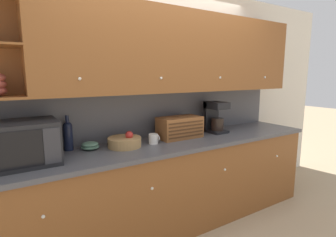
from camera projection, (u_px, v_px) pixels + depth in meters
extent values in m
plane|color=tan|center=(158.00, 211.00, 3.14)|extent=(24.00, 24.00, 0.00)
cube|color=silver|center=(156.00, 103.00, 2.95)|extent=(5.84, 0.06, 2.60)
cube|color=brown|center=(173.00, 185.00, 2.80)|extent=(3.44, 0.65, 0.89)
cube|color=#4C4C51|center=(174.00, 143.00, 2.71)|extent=(3.46, 0.68, 0.04)
sphere|color=white|center=(43.00, 217.00, 1.82)|extent=(0.03, 0.03, 0.03)
sphere|color=white|center=(152.00, 188.00, 2.27)|extent=(0.03, 0.03, 0.03)
sphere|color=white|center=(225.00, 170.00, 2.72)|extent=(0.03, 0.03, 0.03)
sphere|color=white|center=(277.00, 156.00, 3.17)|extent=(0.03, 0.03, 0.03)
cube|color=#4C4C51|center=(158.00, 114.00, 2.94)|extent=(3.44, 0.01, 0.50)
cube|color=brown|center=(182.00, 53.00, 2.80)|extent=(3.02, 0.37, 0.83)
sphere|color=white|center=(80.00, 79.00, 2.09)|extent=(0.03, 0.03, 0.03)
sphere|color=white|center=(161.00, 78.00, 2.48)|extent=(0.03, 0.03, 0.03)
sphere|color=white|center=(220.00, 78.00, 2.88)|extent=(0.03, 0.03, 0.03)
sphere|color=white|center=(265.00, 77.00, 3.28)|extent=(0.03, 0.03, 0.03)
cube|color=black|center=(21.00, 143.00, 2.00)|extent=(0.53, 0.42, 0.33)
cube|color=black|center=(14.00, 151.00, 1.79)|extent=(0.37, 0.01, 0.27)
cube|color=#2D2D33|center=(52.00, 146.00, 1.92)|extent=(0.12, 0.01, 0.27)
cylinder|color=black|center=(68.00, 138.00, 2.38)|extent=(0.08, 0.08, 0.22)
sphere|color=black|center=(67.00, 126.00, 2.36)|extent=(0.08, 0.08, 0.08)
cylinder|color=black|center=(67.00, 119.00, 2.35)|extent=(0.03, 0.03, 0.08)
ellipsoid|color=slate|center=(90.00, 147.00, 2.42)|extent=(0.16, 0.16, 0.04)
ellipsoid|color=slate|center=(90.00, 144.00, 2.42)|extent=(0.15, 0.15, 0.05)
cylinder|color=#A87F4C|center=(125.00, 142.00, 2.50)|extent=(0.32, 0.32, 0.09)
sphere|color=red|center=(129.00, 135.00, 2.49)|extent=(0.08, 0.08, 0.08)
cylinder|color=silver|center=(153.00, 139.00, 2.62)|extent=(0.09, 0.09, 0.10)
torus|color=silver|center=(158.00, 138.00, 2.64)|extent=(0.01, 0.07, 0.07)
cube|color=brown|center=(180.00, 127.00, 2.85)|extent=(0.48, 0.25, 0.23)
cube|color=#4B2C16|center=(186.00, 136.00, 2.76)|extent=(0.44, 0.01, 0.02)
cube|color=#4B2C16|center=(186.00, 133.00, 2.75)|extent=(0.44, 0.01, 0.02)
cube|color=#4B2C16|center=(186.00, 129.00, 2.75)|extent=(0.44, 0.01, 0.02)
cube|color=#4B2C16|center=(187.00, 126.00, 2.74)|extent=(0.44, 0.01, 0.02)
cube|color=#4B2C16|center=(187.00, 122.00, 2.74)|extent=(0.44, 0.01, 0.02)
cylinder|color=#B22D28|center=(195.00, 127.00, 3.14)|extent=(0.11, 0.11, 0.11)
cylinder|color=maroon|center=(195.00, 123.00, 3.13)|extent=(0.12, 0.12, 0.01)
cube|color=black|center=(216.00, 131.00, 3.14)|extent=(0.20, 0.25, 0.03)
cylinder|color=black|center=(217.00, 124.00, 3.11)|extent=(0.15, 0.15, 0.15)
cube|color=black|center=(211.00, 116.00, 3.19)|extent=(0.20, 0.06, 0.37)
cube|color=black|center=(217.00, 105.00, 3.09)|extent=(0.20, 0.25, 0.08)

